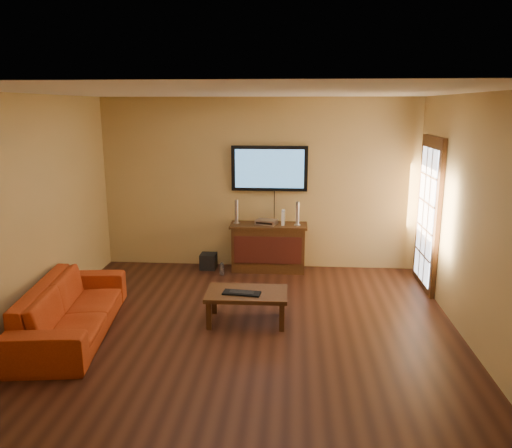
# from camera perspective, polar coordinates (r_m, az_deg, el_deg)

# --- Properties ---
(ground_plane) EXTENTS (5.00, 5.00, 0.00)m
(ground_plane) POSITION_cam_1_polar(r_m,az_deg,el_deg) (5.94, -1.45, -12.17)
(ground_plane) COLOR black
(ground_plane) RESTS_ON ground
(room_walls) EXTENTS (5.00, 5.00, 5.00)m
(room_walls) POSITION_cam_1_polar(r_m,az_deg,el_deg) (6.05, -0.95, 5.06)
(room_walls) COLOR tan
(room_walls) RESTS_ON ground
(french_door) EXTENTS (0.07, 1.02, 2.22)m
(french_door) POSITION_cam_1_polar(r_m,az_deg,el_deg) (7.44, 19.06, 0.90)
(french_door) COLOR #391E0D
(french_door) RESTS_ON ground
(media_console) EXTENTS (1.20, 0.46, 0.75)m
(media_console) POSITION_cam_1_polar(r_m,az_deg,el_deg) (7.91, 1.43, -2.66)
(media_console) COLOR #391E0D
(media_console) RESTS_ON ground
(television) EXTENTS (1.20, 0.08, 0.71)m
(television) POSITION_cam_1_polar(r_m,az_deg,el_deg) (7.86, 1.55, 6.36)
(television) COLOR black
(television) RESTS_ON ground
(coffee_table) EXTENTS (0.98, 0.60, 0.39)m
(coffee_table) POSITION_cam_1_polar(r_m,az_deg,el_deg) (6.06, -1.06, -8.22)
(coffee_table) COLOR #391E0D
(coffee_table) RESTS_ON ground
(sofa) EXTENTS (0.87, 2.13, 0.81)m
(sofa) POSITION_cam_1_polar(r_m,az_deg,el_deg) (6.11, -20.37, -8.18)
(sofa) COLOR #A93612
(sofa) RESTS_ON ground
(speaker_left) EXTENTS (0.10, 0.10, 0.37)m
(speaker_left) POSITION_cam_1_polar(r_m,az_deg,el_deg) (7.85, -2.24, 1.31)
(speaker_left) COLOR silver
(speaker_left) RESTS_ON media_console
(speaker_right) EXTENTS (0.10, 0.10, 0.37)m
(speaker_right) POSITION_cam_1_polar(r_m,az_deg,el_deg) (7.75, 4.77, 1.09)
(speaker_right) COLOR silver
(speaker_right) RESTS_ON media_console
(av_receiver) EXTENTS (0.36, 0.30, 0.07)m
(av_receiver) POSITION_cam_1_polar(r_m,az_deg,el_deg) (7.82, 1.21, 0.25)
(av_receiver) COLOR silver
(av_receiver) RESTS_ON media_console
(game_console) EXTENTS (0.06, 0.17, 0.23)m
(game_console) POSITION_cam_1_polar(r_m,az_deg,el_deg) (7.78, 3.13, 0.75)
(game_console) COLOR white
(game_console) RESTS_ON media_console
(subwoofer) EXTENTS (0.26, 0.26, 0.25)m
(subwoofer) POSITION_cam_1_polar(r_m,az_deg,el_deg) (8.09, -5.46, -4.25)
(subwoofer) COLOR black
(subwoofer) RESTS_ON ground
(bottle) EXTENTS (0.07, 0.07, 0.20)m
(bottle) POSITION_cam_1_polar(r_m,az_deg,el_deg) (7.78, -3.93, -5.16)
(bottle) COLOR white
(bottle) RESTS_ON ground
(keyboard) EXTENTS (0.46, 0.22, 0.03)m
(keyboard) POSITION_cam_1_polar(r_m,az_deg,el_deg) (5.97, -1.65, -7.87)
(keyboard) COLOR black
(keyboard) RESTS_ON coffee_table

